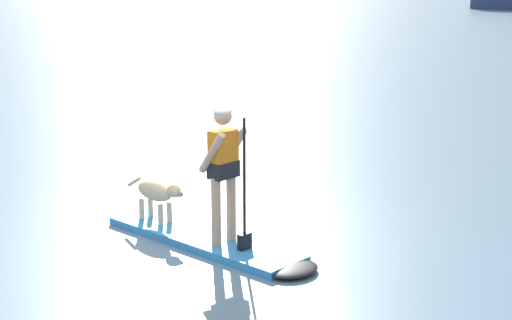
{
  "coord_description": "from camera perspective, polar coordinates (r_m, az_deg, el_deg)",
  "views": [
    {
      "loc": [
        7.05,
        -6.83,
        3.52
      ],
      "look_at": [
        0.0,
        1.0,
        0.9
      ],
      "focal_mm": 57.44,
      "sensor_mm": 36.0,
      "label": 1
    }
  ],
  "objects": [
    {
      "name": "person_paddler",
      "position": [
        9.84,
        -2.23,
        -0.36
      ],
      "size": [
        0.6,
        0.48,
        1.7
      ],
      "color": "tan",
      "rests_on": "paddleboard"
    },
    {
      "name": "dog",
      "position": [
        10.89,
        -6.89,
        -2.3
      ],
      "size": [
        1.11,
        0.23,
        0.57
      ],
      "color": "#CCB78C",
      "rests_on": "paddleboard"
    },
    {
      "name": "paddleboard",
      "position": [
        10.26,
        -2.83,
        -5.83
      ],
      "size": [
        3.22,
        0.75,
        0.1
      ],
      "color": "#338CD8",
      "rests_on": "ground_plane"
    },
    {
      "name": "ground_plane",
      "position": [
        10.43,
        -3.7,
        -5.8
      ],
      "size": [
        400.0,
        400.0,
        0.0
      ],
      "primitive_type": "plane",
      "color": "slate"
    }
  ]
}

